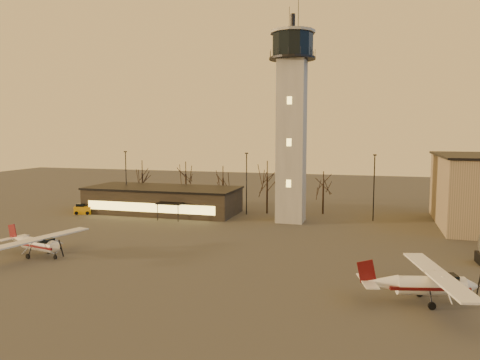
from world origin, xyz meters
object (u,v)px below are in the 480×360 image
object	(u,v)px
cessna_rear	(41,247)
service_cart	(83,210)
terminal	(163,200)
cessna_front	(432,288)
control_tower	(292,113)

from	to	relation	value
cessna_rear	service_cart	bearing A→B (deg)	128.27
terminal	cessna_rear	distance (m)	29.24
terminal	cessna_rear	size ratio (longest dim) A/B	2.20
terminal	cessna_front	distance (m)	50.38
control_tower	terminal	distance (m)	26.24
terminal	control_tower	bearing A→B (deg)	-5.15
control_tower	cessna_front	world-z (taller)	control_tower
cessna_front	service_cart	xyz separation A→B (m)	(-50.69, 27.33, -0.53)
service_cart	terminal	bearing A→B (deg)	8.48
cessna_rear	control_tower	bearing A→B (deg)	63.32
control_tower	cessna_rear	distance (m)	38.58
cessna_front	cessna_rear	world-z (taller)	cessna_front
cessna_front	service_cart	distance (m)	57.59
control_tower	service_cart	xyz separation A→B (m)	(-34.05, -3.01, -15.66)
cessna_front	service_cart	bearing A→B (deg)	138.31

